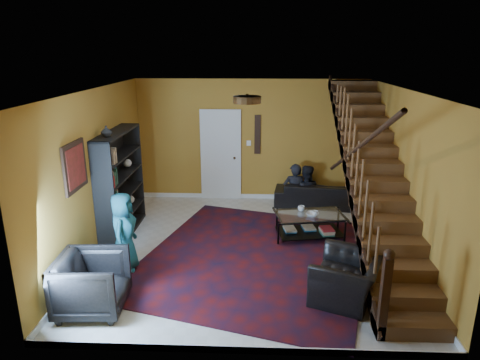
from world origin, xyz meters
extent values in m
plane|color=beige|center=(0.00, 0.00, 0.00)|extent=(5.50, 5.50, 0.00)
plane|color=#AB7A26|center=(0.00, 2.75, 1.40)|extent=(5.20, 0.00, 5.20)
plane|color=#AB7A26|center=(0.00, -2.75, 1.40)|extent=(5.20, 0.00, 5.20)
plane|color=#AB7A26|center=(-2.60, 0.00, 1.40)|extent=(0.00, 5.50, 5.50)
plane|color=#AB7A26|center=(2.60, 0.00, 1.40)|extent=(0.00, 5.50, 5.50)
plane|color=white|center=(0.00, 0.00, 2.80)|extent=(5.50, 5.50, 0.00)
cube|color=silver|center=(0.00, 2.74, 0.05)|extent=(5.20, 0.02, 0.10)
cube|color=silver|center=(-2.59, 0.00, 0.05)|extent=(0.02, 5.50, 0.10)
cube|color=#AB7A26|center=(2.12, 0.00, 1.32)|extent=(0.95, 4.92, 2.83)
cube|color=black|center=(1.67, 0.00, 1.40)|extent=(0.04, 5.02, 3.02)
cylinder|color=black|center=(1.70, 0.00, 1.85)|extent=(0.07, 4.20, 2.44)
cube|color=black|center=(1.70, -2.40, 0.55)|extent=(0.10, 0.10, 1.10)
cube|color=black|center=(-2.41, 0.60, 1.00)|extent=(0.35, 1.80, 2.00)
cube|color=black|center=(-2.41, 0.60, 0.40)|extent=(0.35, 1.72, 0.03)
cube|color=black|center=(-2.41, 0.60, 1.16)|extent=(0.35, 1.72, 0.03)
cube|color=silver|center=(-0.70, 2.73, 1.02)|extent=(0.82, 0.05, 2.05)
cube|color=maroon|center=(-2.57, -0.90, 1.75)|extent=(0.04, 0.74, 0.74)
cube|color=black|center=(0.15, 2.73, 1.55)|extent=(0.14, 0.03, 0.90)
cylinder|color=#3F2814|center=(0.00, -0.80, 2.74)|extent=(0.40, 0.40, 0.10)
cube|color=#480D0D|center=(0.14, -0.31, 0.01)|extent=(4.57, 4.93, 0.02)
imported|color=black|center=(1.50, 2.30, 0.27)|extent=(1.93, 0.95, 0.54)
imported|color=black|center=(-2.05, -1.94, 0.41)|extent=(0.94, 0.92, 0.81)
imported|color=black|center=(1.44, -1.52, 0.33)|extent=(1.20, 1.27, 0.65)
imported|color=black|center=(1.01, 2.35, 0.26)|extent=(0.52, 0.35, 1.42)
imported|color=black|center=(1.26, 2.35, 0.24)|extent=(0.71, 0.58, 1.38)
imported|color=#1C556A|center=(-1.95, -0.80, 0.65)|extent=(0.42, 0.64, 1.30)
cube|color=black|center=(0.55, 0.19, 0.23)|extent=(0.03, 0.03, 0.47)
cube|color=black|center=(1.75, 0.19, 0.23)|extent=(0.03, 0.03, 0.47)
cube|color=black|center=(0.55, 0.86, 0.23)|extent=(0.03, 0.03, 0.47)
cube|color=black|center=(1.75, 0.86, 0.23)|extent=(0.03, 0.03, 0.47)
cube|color=black|center=(1.15, 0.53, 0.13)|extent=(1.29, 0.87, 0.02)
cube|color=silver|center=(1.15, 0.53, 0.47)|extent=(1.36, 0.94, 0.02)
imported|color=#999999|center=(1.00, 0.70, 0.53)|extent=(0.16, 0.16, 0.10)
imported|color=#999999|center=(1.23, 0.45, 0.53)|extent=(0.12, 0.12, 0.10)
imported|color=#999999|center=(1.19, 0.46, 0.51)|extent=(0.30, 0.30, 0.06)
imported|color=#999999|center=(-2.41, 0.10, 2.10)|extent=(0.18, 0.18, 0.19)
cylinder|color=red|center=(-2.10, -0.62, 0.11)|extent=(0.19, 0.19, 0.17)
camera|label=1|loc=(0.16, -6.94, 3.43)|focal=32.00mm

